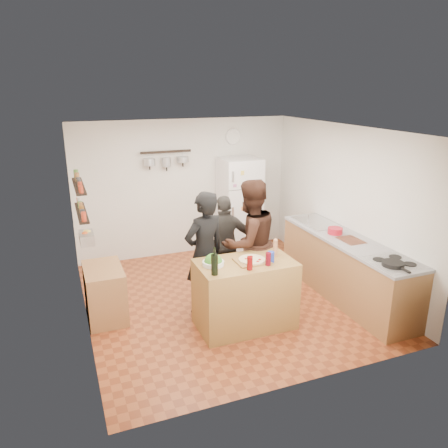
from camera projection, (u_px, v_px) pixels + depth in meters
name	position (u px, v px, depth m)	size (l,w,h in m)	color
room_shell	(217.00, 212.00, 6.52)	(4.20, 4.20, 4.20)	brown
prep_island	(245.00, 294.00, 5.71)	(1.25, 0.72, 0.91)	olive
pizza_board	(252.00, 261.00, 5.58)	(0.42, 0.34, 0.02)	brown
pizza	(252.00, 260.00, 5.57)	(0.34, 0.34, 0.02)	#CBB485
salad_bowl	(213.00, 263.00, 5.46)	(0.27, 0.27, 0.05)	silver
wine_bottle	(215.00, 265.00, 5.16)	(0.08, 0.08, 0.25)	black
wine_glass_near	(250.00, 263.00, 5.31)	(0.07, 0.07, 0.17)	#610809
wine_glass_far	(268.00, 259.00, 5.44)	(0.07, 0.07, 0.17)	#4E0611
pepper_mill	(275.00, 249.00, 5.74)	(0.06, 0.06, 0.19)	#AA6F47
salt_canister	(271.00, 257.00, 5.55)	(0.09, 0.09, 0.14)	navy
person_left	(205.00, 253.00, 5.96)	(0.64, 0.42, 1.74)	black
person_center	(250.00, 243.00, 6.19)	(0.90, 0.70, 1.84)	black
person_back	(225.00, 244.00, 6.67)	(0.88, 0.37, 1.50)	#2C2A27
counter_run	(346.00, 268.00, 6.52)	(0.63, 2.63, 0.90)	#9E7042
stove_top	(394.00, 263.00, 5.54)	(0.60, 0.62, 0.02)	white
skillet	(393.00, 264.00, 5.42)	(0.27, 0.27, 0.05)	black
sink	(316.00, 223.00, 7.14)	(0.50, 0.80, 0.03)	silver
cutting_board	(351.00, 241.00, 6.33)	(0.30, 0.40, 0.02)	#9A5338
red_bowl	(335.00, 231.00, 6.58)	(0.22, 0.22, 0.09)	#B31425
fridge	(239.00, 206.00, 8.17)	(0.70, 0.68, 1.80)	white
wall_clock	(233.00, 137.00, 8.08)	(0.30, 0.30, 0.03)	silver
spice_shelf_lower	(82.00, 213.00, 5.61)	(0.12, 1.00, 0.03)	black
spice_shelf_upper	(79.00, 186.00, 5.51)	(0.12, 1.00, 0.03)	black
produce_basket	(87.00, 238.00, 5.73)	(0.18, 0.35, 0.14)	silver
side_table	(105.00, 293.00, 5.94)	(0.50, 0.80, 0.73)	#AC7648
pot_rack	(166.00, 152.00, 7.62)	(0.90, 0.04, 0.04)	black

